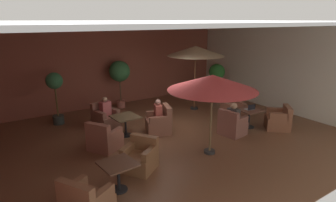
# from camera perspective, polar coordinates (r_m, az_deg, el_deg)

# --- Properties ---
(ground_plane) EXTENTS (10.42, 9.05, 0.02)m
(ground_plane) POSITION_cam_1_polar(r_m,az_deg,el_deg) (9.45, 1.53, -6.86)
(ground_plane) COLOR brown
(wall_back_brick) EXTENTS (10.42, 0.08, 3.55)m
(wall_back_brick) POSITION_cam_1_polar(r_m,az_deg,el_deg) (12.79, -10.12, 7.26)
(wall_back_brick) COLOR brown
(wall_back_brick) RESTS_ON ground_plane
(wall_right_plain) EXTENTS (0.08, 9.05, 3.55)m
(wall_right_plain) POSITION_cam_1_polar(r_m,az_deg,el_deg) (12.58, 21.40, 6.27)
(wall_right_plain) COLOR silver
(wall_right_plain) RESTS_ON ground_plane
(ceiling_slab) EXTENTS (10.42, 9.05, 0.06)m
(ceiling_slab) POSITION_cam_1_polar(r_m,az_deg,el_deg) (8.72, 1.71, 15.48)
(ceiling_slab) COLOR silver
(ceiling_slab) RESTS_ON wall_back_brick
(cafe_table_front_left) EXTENTS (0.80, 0.80, 0.66)m
(cafe_table_front_left) POSITION_cam_1_polar(r_m,az_deg,el_deg) (10.33, 15.91, -2.35)
(cafe_table_front_left) COLOR black
(cafe_table_front_left) RESTS_ON ground_plane
(armchair_front_left_north) EXTENTS (0.85, 0.85, 0.92)m
(armchair_front_left_north) POSITION_cam_1_polar(r_m,az_deg,el_deg) (11.15, 12.73, -1.76)
(armchair_front_left_north) COLOR #8F5842
(armchair_front_left_north) RESTS_ON ground_plane
(armchair_front_left_east) EXTENTS (0.81, 0.84, 0.87)m
(armchair_front_left_east) POSITION_cam_1_polar(r_m,az_deg,el_deg) (9.60, 12.65, -4.78)
(armchair_front_left_east) COLOR brown
(armchair_front_left_east) RESTS_ON ground_plane
(armchair_front_left_south) EXTENTS (1.07, 1.07, 0.82)m
(armchair_front_left_south) POSITION_cam_1_polar(r_m,az_deg,el_deg) (10.57, 21.19, -3.57)
(armchair_front_left_south) COLOR brown
(armchair_front_left_south) RESTS_ON ground_plane
(cafe_table_front_right) EXTENTS (0.79, 0.79, 0.66)m
(cafe_table_front_right) POSITION_cam_1_polar(r_m,az_deg,el_deg) (6.48, -9.92, -13.25)
(cafe_table_front_right) COLOR black
(cafe_table_front_right) RESTS_ON ground_plane
(armchair_front_right_east) EXTENTS (1.07, 1.06, 0.81)m
(armchair_front_right_east) POSITION_cam_1_polar(r_m,az_deg,el_deg) (7.36, -5.62, -11.21)
(armchair_front_right_east) COLOR brown
(armchair_front_right_east) RESTS_ON ground_plane
(cafe_table_mid_center) EXTENTS (0.84, 0.84, 0.66)m
(cafe_table_mid_center) POSITION_cam_1_polar(r_m,az_deg,el_deg) (9.33, -8.50, -3.82)
(cafe_table_mid_center) COLOR black
(cafe_table_mid_center) RESTS_ON ground_plane
(armchair_mid_center_north) EXTENTS (0.99, 0.97, 0.93)m
(armchair_mid_center_north) POSITION_cam_1_polar(r_m,az_deg,el_deg) (9.54, -1.70, -4.41)
(armchair_mid_center_north) COLOR #8B5743
(armchair_mid_center_north) RESTS_ON ground_plane
(armchair_mid_center_east) EXTENTS (0.88, 0.94, 0.87)m
(armchair_mid_center_east) POSITION_cam_1_polar(r_m,az_deg,el_deg) (10.25, -12.43, -3.38)
(armchair_mid_center_east) COLOR brown
(armchair_mid_center_east) RESTS_ON ground_plane
(armchair_mid_center_south) EXTENTS (1.08, 1.07, 0.87)m
(armchair_mid_center_south) POSITION_cam_1_polar(r_m,az_deg,el_deg) (8.56, -12.62, -7.43)
(armchair_mid_center_south) COLOR #905745
(armchair_mid_center_south) RESTS_ON ground_plane
(patio_umbrella_tall_red) EXTENTS (2.33, 2.33, 2.64)m
(patio_umbrella_tall_red) POSITION_cam_1_polar(r_m,az_deg,el_deg) (11.69, 5.51, 9.87)
(patio_umbrella_tall_red) COLOR #2D2D2D
(patio_umbrella_tall_red) RESTS_ON ground_plane
(patio_umbrella_center_beige) EXTENTS (2.42, 2.42, 2.25)m
(patio_umbrella_center_beige) POSITION_cam_1_polar(r_m,az_deg,el_deg) (7.68, 8.86, 3.60)
(patio_umbrella_center_beige) COLOR #2D2D2D
(patio_umbrella_center_beige) RESTS_ON ground_plane
(potted_tree_left_corner) EXTENTS (0.74, 0.74, 1.72)m
(potted_tree_left_corner) POSITION_cam_1_polar(r_m,az_deg,el_deg) (13.32, 9.68, 4.97)
(potted_tree_left_corner) COLOR silver
(potted_tree_left_corner) RESTS_ON ground_plane
(potted_tree_mid_left) EXTENTS (0.58, 0.58, 1.89)m
(potted_tree_mid_left) POSITION_cam_1_polar(r_m,az_deg,el_deg) (10.81, -21.60, 2.27)
(potted_tree_mid_left) COLOR #303933
(potted_tree_mid_left) RESTS_ON ground_plane
(potted_tree_mid_right) EXTENTS (0.87, 0.87, 2.01)m
(potted_tree_mid_right) POSITION_cam_1_polar(r_m,az_deg,el_deg) (12.16, -9.63, 5.49)
(potted_tree_mid_right) COLOR #AD5E4E
(potted_tree_mid_right) RESTS_ON ground_plane
(patron_blue_shirt) EXTENTS (0.28, 0.41, 0.67)m
(patron_blue_shirt) POSITION_cam_1_polar(r_m,az_deg,el_deg) (9.50, 12.93, -2.50)
(patron_blue_shirt) COLOR #3B3733
(patron_blue_shirt) RESTS_ON ground_plane
(patron_by_window) EXTENTS (0.40, 0.32, 0.67)m
(patron_by_window) POSITION_cam_1_polar(r_m,az_deg,el_deg) (10.09, -12.43, -1.27)
(patron_by_window) COLOR #AF514F
(patron_by_window) RESTS_ON ground_plane
(patron_with_friend) EXTENTS (0.33, 0.42, 0.69)m
(patron_with_friend) POSITION_cam_1_polar(r_m,az_deg,el_deg) (9.39, -2.00, -1.98)
(patron_with_friend) COLOR #B24E41
(patron_with_friend) RESTS_ON ground_plane
(iced_drink_cup) EXTENTS (0.08, 0.08, 0.11)m
(iced_drink_cup) POSITION_cam_1_polar(r_m,az_deg,el_deg) (10.41, 16.17, -1.08)
(iced_drink_cup) COLOR white
(iced_drink_cup) RESTS_ON cafe_table_front_left
(open_laptop) EXTENTS (0.34, 0.27, 0.20)m
(open_laptop) POSITION_cam_1_polar(r_m,az_deg,el_deg) (10.23, 16.12, -1.40)
(open_laptop) COLOR #9EA0A5
(open_laptop) RESTS_ON cafe_table_front_left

